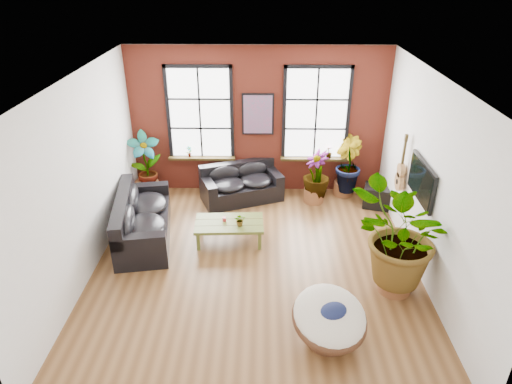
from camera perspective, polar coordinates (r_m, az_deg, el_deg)
room at (r=7.95m, az=-0.06°, el=1.69°), size 6.04×6.54×3.54m
sofa_back at (r=10.85m, az=-1.91°, el=0.99°), size 2.04×1.50×0.85m
sofa_left at (r=9.59m, az=-14.25°, el=-3.38°), size 1.37×2.50×0.94m
coffee_table at (r=9.23m, az=-3.38°, el=-4.06°), size 1.40×0.84×0.53m
papasan_chair at (r=7.05m, az=9.19°, el=-15.37°), size 1.49×1.49×0.85m
poster at (r=10.70m, az=0.24°, el=9.68°), size 0.74×0.06×0.98m
tv_wall_unit at (r=8.89m, az=19.26°, el=1.51°), size 0.13×1.86×1.20m
media_box at (r=10.93m, az=14.90°, el=-0.54°), size 0.72×0.65×0.50m
pot_back_left at (r=11.35m, az=-13.40°, el=0.44°), size 0.67×0.67×0.41m
pot_back_right at (r=11.34m, az=10.86°, el=0.50°), size 0.51×0.51×0.34m
pot_right_wall at (r=8.38m, az=16.98°, el=-10.46°), size 0.62×0.62×0.42m
pot_mid at (r=10.90m, az=7.21°, el=-0.35°), size 0.55×0.55×0.34m
floor_plant_back_left at (r=11.08m, az=-13.67°, el=3.66°), size 0.93×0.80×1.48m
floor_plant_back_right at (r=11.04m, az=11.30°, el=3.43°), size 0.80×0.89×1.34m
floor_plant_right_wall at (r=7.86m, az=17.79°, el=-5.60°), size 2.18×2.18×1.84m
floor_plant_mid at (r=10.68m, az=7.55°, el=2.23°), size 0.83×0.83×1.13m
table_plant at (r=9.02m, az=-1.99°, el=-3.51°), size 0.23×0.20×0.25m
sill_plant_left at (r=11.11m, az=-8.35°, el=5.04°), size 0.17×0.17×0.27m
sill_plant_right at (r=11.08m, az=9.09°, el=4.92°), size 0.19×0.19×0.27m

